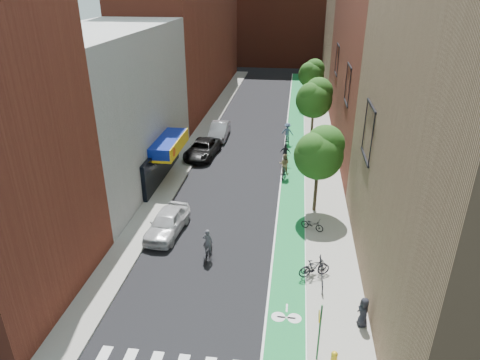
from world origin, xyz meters
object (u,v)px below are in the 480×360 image
at_px(cyclist_lane_mid, 285,157).
at_px(pedestrian, 363,312).
at_px(parked_car_black, 202,149).
at_px(cyclist_lane_near, 284,168).
at_px(cyclist_lead, 208,250).
at_px(fire_hydrant, 334,359).
at_px(parked_car_silver, 219,130).
at_px(cyclist_lane_far, 287,134).
at_px(parked_car_white, 167,222).

height_order(cyclist_lane_mid, pedestrian, cyclist_lane_mid).
relative_size(parked_car_black, cyclist_lane_near, 2.51).
relative_size(cyclist_lead, fire_hydrant, 2.42).
height_order(parked_car_silver, cyclist_lane_far, cyclist_lane_far).
relative_size(cyclist_lane_near, cyclist_lane_mid, 1.09).
height_order(cyclist_lane_near, fire_hydrant, cyclist_lane_near).
relative_size(parked_car_black, fire_hydrant, 6.55).
xyz_separation_m(parked_car_black, pedestrian, (12.20, -20.51, 0.18)).
height_order(parked_car_black, parked_car_silver, parked_car_silver).
height_order(parked_car_black, pedestrian, pedestrian).
bearing_deg(cyclist_lane_mid, parked_car_white, 73.63).
bearing_deg(parked_car_white, parked_car_silver, 95.03).
xyz_separation_m(cyclist_lane_near, pedestrian, (4.40, -16.66, 0.02)).
relative_size(parked_car_white, cyclist_lane_near, 2.18).
xyz_separation_m(cyclist_lane_mid, fire_hydrant, (2.89, -22.16, -0.17)).
xyz_separation_m(pedestrian, fire_hydrant, (-1.51, -2.66, -0.34)).
bearing_deg(parked_car_silver, pedestrian, -66.89).
xyz_separation_m(parked_car_white, cyclist_lane_far, (7.23, 18.12, 0.22)).
distance_m(parked_car_silver, cyclist_lane_mid, 9.63).
relative_size(parked_car_silver, cyclist_lane_far, 2.26).
bearing_deg(fire_hydrant, cyclist_lane_mid, 97.43).
relative_size(parked_car_silver, pedestrian, 3.15).
bearing_deg(cyclist_lead, pedestrian, 155.89).
xyz_separation_m(parked_car_silver, fire_hydrant, (10.03, -28.62, -0.22)).
bearing_deg(cyclist_lane_far, parked_car_black, 43.79).
bearing_deg(cyclist_lane_near, parked_car_silver, -45.71).
distance_m(parked_car_white, pedestrian, 13.56).
relative_size(parked_car_silver, cyclist_lane_near, 2.27).
bearing_deg(parked_car_silver, parked_car_black, -97.80).
relative_size(parked_car_black, cyclist_lane_mid, 2.73).
bearing_deg(cyclist_lead, parked_car_black, -72.94).
height_order(parked_car_black, cyclist_lead, cyclist_lead).
relative_size(parked_car_silver, fire_hydrant, 5.93).
bearing_deg(parked_car_black, cyclist_lane_mid, -1.97).
distance_m(parked_car_silver, cyclist_lead, 21.71).
distance_m(parked_car_silver, fire_hydrant, 30.33).
bearing_deg(fire_hydrant, pedestrian, 60.42).
bearing_deg(cyclist_lane_far, cyclist_lane_mid, 103.34).
distance_m(parked_car_black, parked_car_silver, 5.49).
xyz_separation_m(parked_car_silver, cyclist_lead, (3.11, -21.49, -0.14)).
bearing_deg(parked_car_silver, fire_hydrant, -71.55).
distance_m(parked_car_black, cyclist_lane_mid, 7.87).
relative_size(cyclist_lane_mid, cyclist_lane_far, 0.91).
height_order(parked_car_white, cyclist_lane_mid, cyclist_lane_mid).
bearing_deg(cyclist_lane_near, parked_car_white, 60.05).
distance_m(cyclist_lead, cyclist_lane_far, 21.02).
height_order(parked_car_silver, fire_hydrant, parked_car_silver).
height_order(cyclist_lead, pedestrian, cyclist_lead).
bearing_deg(cyclist_lane_far, fire_hydrant, 109.28).
bearing_deg(cyclist_lane_far, parked_car_silver, 6.45).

